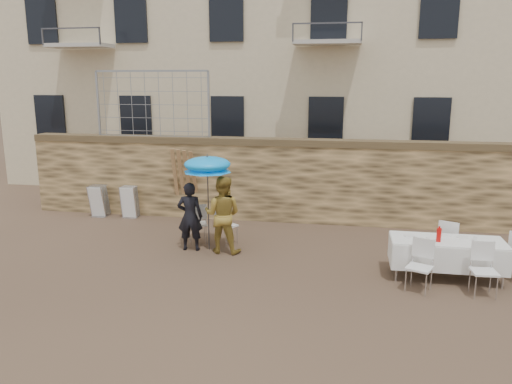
% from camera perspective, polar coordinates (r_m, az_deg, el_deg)
% --- Properties ---
extents(ground, '(80.00, 80.00, 0.00)m').
position_cam_1_polar(ground, '(9.22, -5.00, -11.41)').
color(ground, brown).
rests_on(ground, ground).
extents(stone_wall, '(13.00, 0.50, 2.20)m').
position_cam_1_polar(stone_wall, '(13.57, 0.46, 1.38)').
color(stone_wall, olive).
rests_on(stone_wall, ground).
extents(chain_link_fence, '(3.20, 0.06, 1.80)m').
position_cam_1_polar(chain_link_fence, '(14.15, -11.76, 9.75)').
color(chain_link_fence, gray).
rests_on(chain_link_fence, stone_wall).
extents(man_suit, '(0.60, 0.43, 1.56)m').
position_cam_1_polar(man_suit, '(11.25, -7.55, -2.79)').
color(man_suit, black).
rests_on(man_suit, ground).
extents(woman_dress, '(0.88, 0.70, 1.72)m').
position_cam_1_polar(woman_dress, '(11.02, -3.85, -2.58)').
color(woman_dress, gold).
rests_on(woman_dress, ground).
extents(umbrella, '(1.07, 1.07, 2.01)m').
position_cam_1_polar(umbrella, '(10.98, -5.57, 2.84)').
color(umbrella, '#3F3F44').
rests_on(umbrella, ground).
extents(couple_chair_left, '(0.63, 0.63, 0.96)m').
position_cam_1_polar(couple_chair_left, '(11.83, -6.70, -3.49)').
color(couple_chair_left, white).
rests_on(couple_chair_left, ground).
extents(couple_chair_right, '(0.67, 0.67, 0.96)m').
position_cam_1_polar(couple_chair_right, '(11.65, -3.40, -3.68)').
color(couple_chair_right, white).
rests_on(couple_chair_right, ground).
extents(banquet_table, '(2.10, 0.85, 0.78)m').
position_cam_1_polar(banquet_table, '(10.26, 21.06, -5.35)').
color(banquet_table, white).
rests_on(banquet_table, ground).
extents(soda_bottle, '(0.09, 0.09, 0.26)m').
position_cam_1_polar(soda_bottle, '(10.03, 20.17, -4.64)').
color(soda_bottle, red).
rests_on(soda_bottle, banquet_table).
extents(table_chair_front_left, '(0.63, 0.63, 0.96)m').
position_cam_1_polar(table_chair_front_left, '(9.54, 18.17, -8.07)').
color(table_chair_front_left, white).
rests_on(table_chair_front_left, ground).
extents(table_chair_front_right, '(0.51, 0.51, 0.96)m').
position_cam_1_polar(table_chair_front_right, '(9.76, 24.64, -8.15)').
color(table_chair_front_right, white).
rests_on(table_chair_front_right, ground).
extents(table_chair_back, '(0.64, 0.64, 0.96)m').
position_cam_1_polar(table_chair_back, '(11.12, 21.24, -5.35)').
color(table_chair_back, white).
rests_on(table_chair_back, ground).
extents(chair_stack_left, '(0.46, 0.47, 0.92)m').
position_cam_1_polar(chair_stack_left, '(14.78, -17.21, -0.80)').
color(chair_stack_left, white).
rests_on(chair_stack_left, ground).
extents(chair_stack_right, '(0.46, 0.40, 0.92)m').
position_cam_1_polar(chair_stack_right, '(14.39, -14.03, -0.97)').
color(chair_stack_right, white).
rests_on(chair_stack_right, ground).
extents(wood_planks, '(0.70, 0.20, 2.00)m').
position_cam_1_polar(wood_planks, '(13.76, -7.94, 0.99)').
color(wood_planks, '#A37749').
rests_on(wood_planks, ground).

